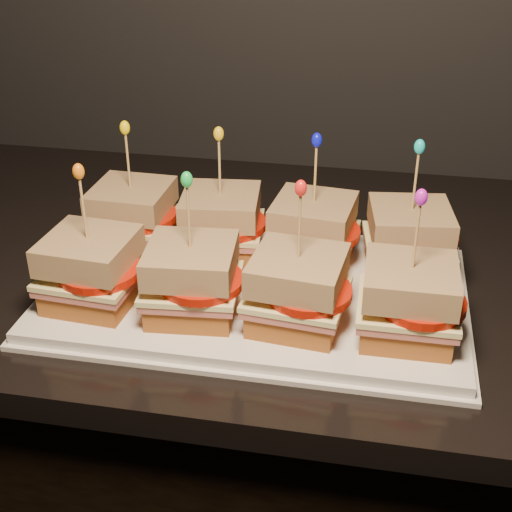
# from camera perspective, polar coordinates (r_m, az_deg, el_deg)

# --- Properties ---
(cabinet) EXTENTS (2.35, 0.60, 0.88)m
(cabinet) POSITION_cam_1_polar(r_m,az_deg,el_deg) (1.27, -10.78, -17.63)
(cabinet) COLOR black
(cabinet) RESTS_ON ground
(granite_slab) EXTENTS (2.39, 0.64, 0.03)m
(granite_slab) POSITION_cam_1_polar(r_m,az_deg,el_deg) (0.99, -13.17, 0.68)
(granite_slab) COLOR black
(granite_slab) RESTS_ON cabinet
(platter) EXTENTS (0.47, 0.29, 0.02)m
(platter) POSITION_cam_1_polar(r_m,az_deg,el_deg) (0.82, 0.00, -2.80)
(platter) COLOR white
(platter) RESTS_ON granite_slab
(platter_rim) EXTENTS (0.48, 0.30, 0.01)m
(platter_rim) POSITION_cam_1_polar(r_m,az_deg,el_deg) (0.83, 0.00, -3.15)
(platter_rim) COLOR white
(platter_rim) RESTS_ON granite_slab
(sandwich_0_bread_bot) EXTENTS (0.09, 0.09, 0.02)m
(sandwich_0_bread_bot) POSITION_cam_1_polar(r_m,az_deg,el_deg) (0.91, -9.67, 1.64)
(sandwich_0_bread_bot) COLOR brown
(sandwich_0_bread_bot) RESTS_ON platter
(sandwich_0_ham) EXTENTS (0.10, 0.10, 0.01)m
(sandwich_0_ham) POSITION_cam_1_polar(r_m,az_deg,el_deg) (0.90, -9.75, 2.56)
(sandwich_0_ham) COLOR #B8635B
(sandwich_0_ham) RESTS_ON sandwich_0_bread_bot
(sandwich_0_cheese) EXTENTS (0.10, 0.10, 0.01)m
(sandwich_0_cheese) POSITION_cam_1_polar(r_m,az_deg,el_deg) (0.90, -9.79, 2.96)
(sandwich_0_cheese) COLOR #FBF2A3
(sandwich_0_cheese) RESTS_ON sandwich_0_ham
(sandwich_0_tomato) EXTENTS (0.09, 0.09, 0.01)m
(sandwich_0_tomato) POSITION_cam_1_polar(r_m,az_deg,el_deg) (0.89, -9.23, 3.17)
(sandwich_0_tomato) COLOR #B71908
(sandwich_0_tomato) RESTS_ON sandwich_0_cheese
(sandwich_0_bread_top) EXTENTS (0.09, 0.09, 0.03)m
(sandwich_0_bread_top) POSITION_cam_1_polar(r_m,az_deg,el_deg) (0.89, -9.94, 4.55)
(sandwich_0_bread_top) COLOR brown
(sandwich_0_bread_top) RESTS_ON sandwich_0_tomato
(sandwich_0_pick) EXTENTS (0.00, 0.00, 0.09)m
(sandwich_0_pick) POSITION_cam_1_polar(r_m,az_deg,el_deg) (0.87, -10.19, 7.27)
(sandwich_0_pick) COLOR tan
(sandwich_0_pick) RESTS_ON sandwich_0_bread_top
(sandwich_0_frill) EXTENTS (0.01, 0.01, 0.02)m
(sandwich_0_frill) POSITION_cam_1_polar(r_m,az_deg,el_deg) (0.85, -10.45, 10.07)
(sandwich_0_frill) COLOR yellow
(sandwich_0_frill) RESTS_ON sandwich_0_pick
(sandwich_1_bread_bot) EXTENTS (0.10, 0.10, 0.02)m
(sandwich_1_bread_bot) POSITION_cam_1_polar(r_m,az_deg,el_deg) (0.88, -2.77, 1.04)
(sandwich_1_bread_bot) COLOR brown
(sandwich_1_bread_bot) RESTS_ON platter
(sandwich_1_ham) EXTENTS (0.11, 0.10, 0.01)m
(sandwich_1_ham) POSITION_cam_1_polar(r_m,az_deg,el_deg) (0.87, -2.80, 1.98)
(sandwich_1_ham) COLOR #B8635B
(sandwich_1_ham) RESTS_ON sandwich_1_bread_bot
(sandwich_1_cheese) EXTENTS (0.11, 0.11, 0.01)m
(sandwich_1_cheese) POSITION_cam_1_polar(r_m,az_deg,el_deg) (0.87, -2.81, 2.39)
(sandwich_1_cheese) COLOR #FBF2A3
(sandwich_1_cheese) RESTS_ON sandwich_1_ham
(sandwich_1_tomato) EXTENTS (0.09, 0.09, 0.01)m
(sandwich_1_tomato) POSITION_cam_1_polar(r_m,az_deg,el_deg) (0.86, -2.13, 2.60)
(sandwich_1_tomato) COLOR #B71908
(sandwich_1_tomato) RESTS_ON sandwich_1_cheese
(sandwich_1_bread_top) EXTENTS (0.10, 0.10, 0.03)m
(sandwich_1_bread_top) POSITION_cam_1_polar(r_m,az_deg,el_deg) (0.86, -2.85, 4.03)
(sandwich_1_bread_top) COLOR brown
(sandwich_1_bread_top) RESTS_ON sandwich_1_tomato
(sandwich_1_pick) EXTENTS (0.00, 0.00, 0.09)m
(sandwich_1_pick) POSITION_cam_1_polar(r_m,az_deg,el_deg) (0.84, -2.93, 6.85)
(sandwich_1_pick) COLOR tan
(sandwich_1_pick) RESTS_ON sandwich_1_bread_top
(sandwich_1_frill) EXTENTS (0.01, 0.01, 0.02)m
(sandwich_1_frill) POSITION_cam_1_polar(r_m,az_deg,el_deg) (0.82, -3.01, 9.75)
(sandwich_1_frill) COLOR yellow
(sandwich_1_frill) RESTS_ON sandwich_1_pick
(sandwich_2_bread_bot) EXTENTS (0.10, 0.10, 0.02)m
(sandwich_2_bread_bot) POSITION_cam_1_polar(r_m,az_deg,el_deg) (0.86, 4.49, 0.38)
(sandwich_2_bread_bot) COLOR brown
(sandwich_2_bread_bot) RESTS_ON platter
(sandwich_2_ham) EXTENTS (0.11, 0.10, 0.01)m
(sandwich_2_ham) POSITION_cam_1_polar(r_m,az_deg,el_deg) (0.86, 4.54, 1.34)
(sandwich_2_ham) COLOR #B8635B
(sandwich_2_ham) RESTS_ON sandwich_2_bread_bot
(sandwich_2_cheese) EXTENTS (0.11, 0.11, 0.01)m
(sandwich_2_cheese) POSITION_cam_1_polar(r_m,az_deg,el_deg) (0.85, 4.55, 1.76)
(sandwich_2_cheese) COLOR #FBF2A3
(sandwich_2_cheese) RESTS_ON sandwich_2_ham
(sandwich_2_tomato) EXTENTS (0.09, 0.09, 0.01)m
(sandwich_2_tomato) POSITION_cam_1_polar(r_m,az_deg,el_deg) (0.84, 5.34, 1.96)
(sandwich_2_tomato) COLOR #B71908
(sandwich_2_tomato) RESTS_ON sandwich_2_cheese
(sandwich_2_bread_top) EXTENTS (0.10, 0.10, 0.03)m
(sandwich_2_bread_top) POSITION_cam_1_polar(r_m,az_deg,el_deg) (0.84, 4.63, 3.42)
(sandwich_2_bread_top) COLOR brown
(sandwich_2_bread_top) RESTS_ON sandwich_2_tomato
(sandwich_2_pick) EXTENTS (0.00, 0.00, 0.09)m
(sandwich_2_pick) POSITION_cam_1_polar(r_m,az_deg,el_deg) (0.82, 4.75, 6.28)
(sandwich_2_pick) COLOR tan
(sandwich_2_pick) RESTS_ON sandwich_2_bread_top
(sandwich_2_frill) EXTENTS (0.01, 0.01, 0.02)m
(sandwich_2_frill) POSITION_cam_1_polar(r_m,az_deg,el_deg) (0.80, 4.88, 9.23)
(sandwich_2_frill) COLOR #0C11DF
(sandwich_2_frill) RESTS_ON sandwich_2_pick
(sandwich_3_bread_bot) EXTENTS (0.10, 0.10, 0.02)m
(sandwich_3_bread_bot) POSITION_cam_1_polar(r_m,az_deg,el_deg) (0.86, 11.92, -0.29)
(sandwich_3_bread_bot) COLOR brown
(sandwich_3_bread_bot) RESTS_ON platter
(sandwich_3_ham) EXTENTS (0.11, 0.11, 0.01)m
(sandwich_3_ham) POSITION_cam_1_polar(r_m,az_deg,el_deg) (0.85, 12.03, 0.66)
(sandwich_3_ham) COLOR #B8635B
(sandwich_3_ham) RESTS_ON sandwich_3_bread_bot
(sandwich_3_cheese) EXTENTS (0.11, 0.11, 0.01)m
(sandwich_3_cheese) POSITION_cam_1_polar(r_m,az_deg,el_deg) (0.85, 12.08, 1.08)
(sandwich_3_cheese) COLOR #FBF2A3
(sandwich_3_cheese) RESTS_ON sandwich_3_ham
(sandwich_3_tomato) EXTENTS (0.09, 0.09, 0.01)m
(sandwich_3_tomato) POSITION_cam_1_polar(r_m,az_deg,el_deg) (0.84, 12.94, 1.27)
(sandwich_3_tomato) COLOR #B71908
(sandwich_3_tomato) RESTS_ON sandwich_3_cheese
(sandwich_3_bread_top) EXTENTS (0.10, 0.10, 0.03)m
(sandwich_3_bread_top) POSITION_cam_1_polar(r_m,az_deg,el_deg) (0.84, 12.27, 2.74)
(sandwich_3_bread_top) COLOR brown
(sandwich_3_bread_top) RESTS_ON sandwich_3_tomato
(sandwich_3_pick) EXTENTS (0.00, 0.00, 0.09)m
(sandwich_3_pick) POSITION_cam_1_polar(r_m,az_deg,el_deg) (0.82, 12.60, 5.58)
(sandwich_3_pick) COLOR tan
(sandwich_3_pick) RESTS_ON sandwich_3_bread_top
(sandwich_3_frill) EXTENTS (0.01, 0.01, 0.02)m
(sandwich_3_frill) POSITION_cam_1_polar(r_m,az_deg,el_deg) (0.80, 12.95, 8.53)
(sandwich_3_frill) COLOR #12BEC0
(sandwich_3_frill) RESTS_ON sandwich_3_pick
(sandwich_4_bread_bot) EXTENTS (0.10, 0.10, 0.02)m
(sandwich_4_bread_bot) POSITION_cam_1_polar(r_m,az_deg,el_deg) (0.80, -12.83, -2.76)
(sandwich_4_bread_bot) COLOR brown
(sandwich_4_bread_bot) RESTS_ON platter
(sandwich_4_ham) EXTENTS (0.10, 0.10, 0.01)m
(sandwich_4_ham) POSITION_cam_1_polar(r_m,az_deg,el_deg) (0.79, -12.96, -1.76)
(sandwich_4_ham) COLOR #B8635B
(sandwich_4_ham) RESTS_ON sandwich_4_bread_bot
(sandwich_4_cheese) EXTENTS (0.11, 0.10, 0.01)m
(sandwich_4_cheese) POSITION_cam_1_polar(r_m,az_deg,el_deg) (0.79, -13.01, -1.32)
(sandwich_4_cheese) COLOR #FBF2A3
(sandwich_4_cheese) RESTS_ON sandwich_4_ham
(sandwich_4_tomato) EXTENTS (0.09, 0.09, 0.01)m
(sandwich_4_tomato) POSITION_cam_1_polar(r_m,az_deg,el_deg) (0.78, -12.42, -1.15)
(sandwich_4_tomato) COLOR #B71908
(sandwich_4_tomato) RESTS_ON sandwich_4_cheese
(sandwich_4_bread_top) EXTENTS (0.10, 0.10, 0.03)m
(sandwich_4_bread_top) POSITION_cam_1_polar(r_m,az_deg,el_deg) (0.78, -13.23, 0.42)
(sandwich_4_bread_top) COLOR brown
(sandwich_4_bread_top) RESTS_ON sandwich_4_tomato
(sandwich_4_pick) EXTENTS (0.00, 0.00, 0.09)m
(sandwich_4_pick) POSITION_cam_1_polar(r_m,az_deg,el_deg) (0.76, -13.62, 3.44)
(sandwich_4_pick) COLOR tan
(sandwich_4_pick) RESTS_ON sandwich_4_bread_top
(sandwich_4_frill) EXTENTS (0.01, 0.01, 0.02)m
(sandwich_4_frill) POSITION_cam_1_polar(r_m,az_deg,el_deg) (0.74, -14.02, 6.59)
(sandwich_4_frill) COLOR orange
(sandwich_4_frill) RESTS_ON sandwich_4_pick
(sandwich_5_bread_bot) EXTENTS (0.10, 0.10, 0.02)m
(sandwich_5_bread_bot) POSITION_cam_1_polar(r_m,az_deg,el_deg) (0.77, -5.07, -3.64)
(sandwich_5_bread_bot) COLOR brown
(sandwich_5_bread_bot) RESTS_ON platter
(sandwich_5_ham) EXTENTS (0.11, 0.10, 0.01)m
(sandwich_5_ham) POSITION_cam_1_polar(r_m,az_deg,el_deg) (0.76, -5.12, -2.61)
(sandwich_5_ham) COLOR #B8635B
(sandwich_5_ham) RESTS_ON sandwich_5_bread_bot
(sandwich_5_cheese) EXTENTS (0.11, 0.10, 0.01)m
(sandwich_5_cheese) POSITION_cam_1_polar(r_m,az_deg,el_deg) (0.75, -5.14, -2.15)
(sandwich_5_cheese) COLOR #FBF2A3
(sandwich_5_cheese) RESTS_ON sandwich_5_ham
(sandwich_5_tomato) EXTENTS (0.09, 0.09, 0.01)m
(sandwich_5_tomato) POSITION_cam_1_polar(r_m,az_deg,el_deg) (0.74, -4.40, -1.99)
(sandwich_5_tomato) COLOR #B71908
(sandwich_5_tomato) RESTS_ON sandwich_5_cheese
(sandwich_5_bread_top) EXTENTS (0.10, 0.10, 0.03)m
(sandwich_5_bread_top) POSITION_cam_1_polar(r_m,az_deg,el_deg) (0.74, -5.24, -0.34)
(sandwich_5_bread_top) COLOR brown
(sandwich_5_bread_top) RESTS_ON sandwich_5_tomato
(sandwich_5_pick) EXTENTS (0.00, 0.00, 0.09)m
(sandwich_5_pick) POSITION_cam_1_polar(r_m,az_deg,el_deg) (0.72, -5.40, 2.81)
(sandwich_5_pick) COLOR tan
(sandwich_5_pick) RESTS_ON sandwich_5_bread_top
(sandwich_5_frill) EXTENTS (0.01, 0.01, 0.02)m
(sandwich_5_frill) POSITION_cam_1_polar(r_m,az_deg,el_deg) (0.70, -5.57, 6.11)
(sandwich_5_frill) COLOR green
(sandwich_5_frill) RESTS_ON sandwich_5_pick
(sandwich_6_bread_bot) EXTENTS (0.10, 0.10, 0.02)m
(sandwich_6_bread_bot) POSITION_cam_1_polar(r_m,az_deg,el_deg) (0.75, 3.27, -4.52)
(sandwich_6_bread_bot) COLOR brown
(sandwich_6_bread_bot) RESTS_ON platter
(sandwich_6_ham) EXTENTS (0.11, 0.10, 0.01)m
(sandwich_6_ham) POSITION_cam_1_polar(r_m,az_deg,el_deg) (0.74, 3.31, -3.46)
(sandwich_6_ham) COLOR #B8635B
(sandwich_6_ham) RESTS_ON sandwich_6_bread_bot
(sandwich_6_cheese) EXTENTS (0.11, 0.11, 0.01)m
(sandwich_6_cheese) POSITION_cam_1_polar(r_m,az_deg,el_deg) (0.74, 3.32, -3.00)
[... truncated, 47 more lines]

